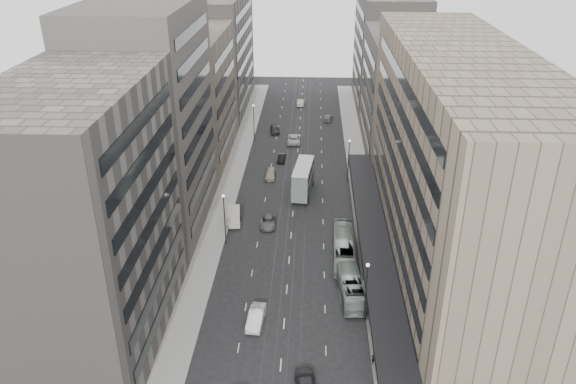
% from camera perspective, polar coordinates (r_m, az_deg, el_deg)
% --- Properties ---
extents(ground, '(220.00, 220.00, 0.00)m').
position_cam_1_polar(ground, '(74.58, -0.16, -10.29)').
color(ground, black).
rests_on(ground, ground).
extents(sidewalk_right, '(4.00, 125.00, 0.15)m').
position_cam_1_polar(sidewalk_right, '(107.35, 7.22, 1.64)').
color(sidewalk_right, gray).
rests_on(sidewalk_right, ground).
extents(sidewalk_left, '(4.00, 125.00, 0.15)m').
position_cam_1_polar(sidewalk_left, '(108.00, -5.57, 1.89)').
color(sidewalk_left, gray).
rests_on(sidewalk_left, ground).
extents(department_store, '(19.20, 60.00, 30.00)m').
position_cam_1_polar(department_store, '(76.25, 16.46, 2.39)').
color(department_store, gray).
rests_on(department_store, ground).
extents(building_right_mid, '(15.00, 28.00, 24.00)m').
position_cam_1_polar(building_right_mid, '(117.92, 11.74, 9.76)').
color(building_right_mid, '#4E4943').
rests_on(building_right_mid, ground).
extents(building_right_far, '(15.00, 32.00, 28.00)m').
position_cam_1_polar(building_right_far, '(146.25, 10.14, 13.87)').
color(building_right_far, slate).
rests_on(building_right_far, ground).
extents(building_left_a, '(15.00, 28.00, 30.00)m').
position_cam_1_polar(building_left_a, '(64.42, -20.04, -2.65)').
color(building_left_a, slate).
rests_on(building_left_a, ground).
extents(building_left_b, '(15.00, 26.00, 34.00)m').
position_cam_1_polar(building_left_b, '(86.98, -13.96, 7.10)').
color(building_left_b, '#4E4943').
rests_on(building_left_b, ground).
extents(building_left_c, '(15.00, 28.00, 25.00)m').
position_cam_1_polar(building_left_c, '(113.22, -10.10, 9.48)').
color(building_left_c, '#786B5D').
rests_on(building_left_c, ground).
extents(building_left_d, '(15.00, 38.00, 28.00)m').
position_cam_1_polar(building_left_d, '(144.22, -7.42, 13.88)').
color(building_left_d, slate).
rests_on(building_left_d, ground).
extents(lamp_right_near, '(0.44, 0.44, 8.32)m').
position_cam_1_polar(lamp_right_near, '(67.76, 7.96, -9.40)').
color(lamp_right_near, '#262628').
rests_on(lamp_right_near, ground).
extents(lamp_right_far, '(0.44, 0.44, 8.32)m').
position_cam_1_polar(lamp_right_far, '(102.85, 6.20, 3.69)').
color(lamp_right_far, '#262628').
rests_on(lamp_right_far, ground).
extents(lamp_left_near, '(0.44, 0.44, 8.32)m').
position_cam_1_polar(lamp_left_near, '(82.82, -6.49, -2.18)').
color(lamp_left_near, '#262628').
rests_on(lamp_left_near, ground).
extents(lamp_left_far, '(0.44, 0.44, 8.32)m').
position_cam_1_polar(lamp_left_far, '(122.01, -3.50, 7.47)').
color(lamp_left_far, '#262628').
rests_on(lamp_left_far, ground).
extents(bus_near, '(3.70, 11.77, 3.22)m').
position_cam_1_polar(bus_near, '(74.30, 6.26, -9.10)').
color(bus_near, gray).
rests_on(bus_near, ground).
extents(bus_far, '(3.15, 12.43, 3.45)m').
position_cam_1_polar(bus_far, '(81.23, 5.65, -5.59)').
color(bus_far, '#8F9A92').
rests_on(bus_far, ground).
extents(double_decker, '(3.92, 10.16, 5.42)m').
position_cam_1_polar(double_decker, '(98.63, 1.54, 1.37)').
color(double_decker, slate).
rests_on(double_decker, ground).
extents(vw_microbus, '(2.14, 4.54, 2.43)m').
position_cam_1_polar(vw_microbus, '(72.20, 7.19, -10.60)').
color(vw_microbus, '#53565A').
rests_on(vw_microbus, ground).
extents(panel_van, '(2.41, 4.25, 2.55)m').
position_cam_1_polar(panel_van, '(89.76, -5.49, -2.50)').
color(panel_van, beige).
rests_on(panel_van, ground).
extents(sedan_1, '(2.23, 5.27, 1.69)m').
position_cam_1_polar(sedan_1, '(69.55, -3.26, -12.58)').
color(sedan_1, white).
rests_on(sedan_1, ground).
extents(sedan_2, '(2.43, 5.06, 1.39)m').
position_cam_1_polar(sedan_2, '(89.40, -2.03, -3.03)').
color(sedan_2, '#5C5C5F').
rests_on(sedan_2, ground).
extents(sedan_3, '(2.69, 5.58, 1.57)m').
position_cam_1_polar(sedan_3, '(61.54, 1.79, -18.91)').
color(sedan_3, '#28282A').
rests_on(sedan_3, ground).
extents(sedan_4, '(1.99, 4.86, 1.65)m').
position_cam_1_polar(sedan_4, '(105.61, -1.79, 1.87)').
color(sedan_4, '#A19685').
rests_on(sedan_4, ground).
extents(sedan_5, '(1.64, 4.15, 1.34)m').
position_cam_1_polar(sedan_5, '(113.00, -0.65, 3.48)').
color(sedan_5, black).
rests_on(sedan_5, ground).
extents(sedan_6, '(2.90, 6.19, 1.71)m').
position_cam_1_polar(sedan_6, '(122.53, 0.64, 5.44)').
color(sedan_6, '#B9B9B5').
rests_on(sedan_6, ground).
extents(sedan_7, '(2.59, 5.02, 1.39)m').
position_cam_1_polar(sedan_7, '(136.74, 4.07, 7.55)').
color(sedan_7, slate).
rests_on(sedan_7, ground).
extents(sedan_8, '(2.58, 5.07, 1.66)m').
position_cam_1_polar(sedan_8, '(128.32, -1.35, 6.40)').
color(sedan_8, '#252427').
rests_on(sedan_8, ground).
extents(sedan_9, '(1.85, 5.01, 1.64)m').
position_cam_1_polar(sedan_9, '(147.73, 1.29, 9.09)').
color(sedan_9, '#B9AC99').
rests_on(sedan_9, ground).
extents(pedestrian, '(0.67, 0.51, 1.65)m').
position_cam_1_polar(pedestrian, '(64.64, 8.73, -16.35)').
color(pedestrian, black).
rests_on(pedestrian, sidewalk_right).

